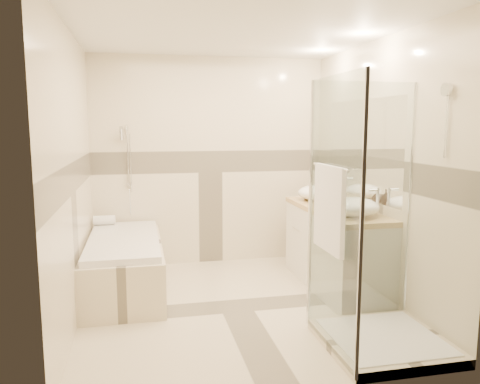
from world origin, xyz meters
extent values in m
cube|color=beige|center=(0.00, 0.00, -0.01)|extent=(2.80, 3.00, 0.01)
cube|color=silver|center=(0.00, 0.00, 2.50)|extent=(2.80, 3.00, 0.01)
cube|color=beige|center=(0.00, 1.50, 1.25)|extent=(2.80, 0.01, 2.50)
cube|color=beige|center=(0.00, -1.50, 1.25)|extent=(2.80, 0.01, 2.50)
cube|color=beige|center=(-1.40, 0.00, 1.25)|extent=(0.01, 3.00, 2.50)
cube|color=beige|center=(1.40, 0.00, 1.25)|extent=(0.01, 3.00, 2.50)
cube|color=white|center=(1.39, 0.30, 1.45)|extent=(0.01, 1.60, 1.00)
cylinder|color=silver|center=(-0.97, 1.47, 1.35)|extent=(0.02, 0.02, 0.70)
cube|color=beige|center=(-1.02, 0.65, 0.25)|extent=(0.75, 1.70, 0.50)
cube|color=white|center=(-1.02, 0.65, 0.53)|extent=(0.69, 1.60, 0.06)
ellipsoid|color=white|center=(-1.02, 0.65, 0.48)|extent=(0.56, 1.40, 0.16)
cube|color=silver|center=(1.12, 0.30, 0.40)|extent=(0.55, 1.60, 0.80)
cylinder|color=silver|center=(0.83, -0.10, 0.55)|extent=(0.01, 0.24, 0.01)
cylinder|color=silver|center=(0.83, 0.70, 0.55)|extent=(0.01, 0.24, 0.01)
cube|color=tan|center=(1.12, 0.30, 0.83)|extent=(0.57, 1.62, 0.05)
cube|color=beige|center=(0.95, -1.05, 0.04)|extent=(0.90, 0.90, 0.08)
cube|color=white|center=(0.95, -1.05, 0.09)|extent=(0.80, 0.80, 0.01)
cube|color=white|center=(0.51, -1.05, 1.04)|extent=(0.01, 0.90, 2.00)
cube|color=white|center=(0.95, -0.61, 1.04)|extent=(0.90, 0.01, 2.00)
cylinder|color=silver|center=(0.50, -1.50, 1.04)|extent=(0.03, 0.03, 2.00)
cylinder|color=silver|center=(0.50, -0.60, 1.04)|extent=(0.03, 0.03, 2.00)
cylinder|color=silver|center=(1.40, -0.60, 1.04)|extent=(0.03, 0.03, 2.00)
cylinder|color=silver|center=(1.36, -1.05, 1.95)|extent=(0.03, 0.10, 0.10)
cylinder|color=silver|center=(0.47, -1.05, 1.40)|extent=(0.02, 0.60, 0.02)
cube|color=white|center=(0.47, -1.05, 1.10)|extent=(0.04, 0.48, 0.62)
ellipsoid|color=white|center=(1.10, 0.79, 0.93)|extent=(0.42, 0.42, 0.17)
ellipsoid|color=white|center=(1.10, -0.18, 0.94)|extent=(0.44, 0.44, 0.18)
cylinder|color=silver|center=(1.33, 0.79, 0.98)|extent=(0.03, 0.03, 0.26)
cylinder|color=silver|center=(1.28, 0.79, 1.09)|extent=(0.09, 0.02, 0.02)
cylinder|color=silver|center=(1.33, -0.18, 0.98)|extent=(0.03, 0.03, 0.26)
cylinder|color=silver|center=(1.28, -0.18, 1.09)|extent=(0.09, 0.02, 0.02)
imported|color=black|center=(1.10, 0.28, 0.94)|extent=(0.10, 0.10, 0.18)
imported|color=black|center=(1.10, 0.45, 0.93)|extent=(0.15, 0.15, 0.15)
cube|color=white|center=(1.10, 1.02, 0.89)|extent=(0.21, 0.29, 0.08)
cylinder|color=white|center=(-1.26, 1.32, 0.61)|extent=(0.24, 0.11, 0.11)
camera|label=1|loc=(-0.85, -4.13, 1.69)|focal=35.00mm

